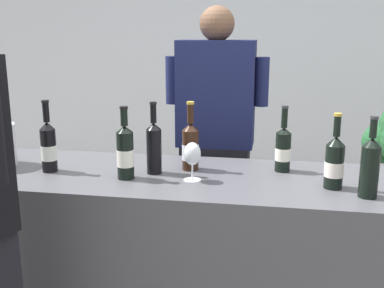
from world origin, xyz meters
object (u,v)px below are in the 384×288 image
at_px(wine_bottle_2, 125,152).
at_px(wine_bottle_5, 370,166).
at_px(wine_bottle_3, 190,146).
at_px(wine_bottle_1, 283,149).
at_px(wine_bottle_4, 154,146).
at_px(wine_bottle_6, 334,162).
at_px(wine_glass, 192,155).
at_px(person_server, 215,158).
at_px(wine_bottle_7, 48,146).

height_order(wine_bottle_2, wine_bottle_5, wine_bottle_5).
distance_m(wine_bottle_2, wine_bottle_3, 0.32).
relative_size(wine_bottle_1, wine_bottle_5, 0.95).
height_order(wine_bottle_2, wine_bottle_4, wine_bottle_4).
bearing_deg(wine_bottle_4, wine_bottle_3, 29.55).
distance_m(wine_bottle_5, wine_bottle_6, 0.15).
distance_m(wine_glass, person_server, 0.77).
relative_size(wine_bottle_3, wine_bottle_5, 1.00).
distance_m(wine_bottle_4, wine_bottle_7, 0.50).
bearing_deg(wine_bottle_5, wine_bottle_4, 169.83).
relative_size(wine_bottle_6, wine_glass, 1.85).
xyz_separation_m(wine_bottle_1, wine_bottle_7, (-1.09, -0.20, 0.01)).
relative_size(wine_bottle_2, wine_bottle_4, 0.98).
distance_m(wine_bottle_5, wine_glass, 0.74).
height_order(wine_bottle_6, person_server, person_server).
bearing_deg(wine_bottle_2, wine_bottle_1, 18.76).
relative_size(wine_bottle_6, wine_bottle_7, 0.94).
distance_m(wine_bottle_1, wine_bottle_5, 0.45).
distance_m(wine_bottle_1, wine_glass, 0.45).
distance_m(wine_bottle_2, wine_bottle_6, 0.91).
relative_size(wine_bottle_3, wine_glass, 1.89).
bearing_deg(wine_bottle_4, person_server, 72.56).
bearing_deg(wine_bottle_6, person_server, 128.87).
bearing_deg(person_server, wine_bottle_2, -112.49).
xyz_separation_m(wine_bottle_2, wine_bottle_5, (1.03, -0.07, 0.01)).
relative_size(wine_bottle_4, wine_bottle_5, 1.02).
relative_size(wine_bottle_1, wine_bottle_4, 0.94).
bearing_deg(wine_bottle_7, wine_bottle_6, -0.82).
xyz_separation_m(wine_bottle_2, wine_glass, (0.30, 0.02, -0.01)).
distance_m(wine_bottle_4, person_server, 0.73).
relative_size(wine_bottle_7, person_server, 0.20).
distance_m(wine_bottle_7, person_server, 1.03).
xyz_separation_m(wine_bottle_1, wine_bottle_5, (0.33, -0.31, 0.02)).
bearing_deg(person_server, wine_bottle_3, -95.12).
bearing_deg(wine_glass, wine_bottle_1, 28.65).
bearing_deg(wine_bottle_6, wine_bottle_7, 179.18).
height_order(wine_bottle_1, wine_bottle_5, wine_bottle_5).
relative_size(wine_bottle_6, person_server, 0.19).
distance_m(wine_bottle_1, person_server, 0.68).
relative_size(wine_bottle_5, wine_glass, 1.90).
bearing_deg(wine_bottle_6, wine_bottle_1, 134.29).
xyz_separation_m(wine_bottle_1, wine_bottle_6, (0.21, -0.21, 0.00)).
relative_size(wine_bottle_4, wine_glass, 1.93).
relative_size(wine_bottle_1, wine_bottle_3, 0.96).
bearing_deg(wine_bottle_6, wine_bottle_3, 165.75).
height_order(wine_bottle_5, person_server, person_server).
distance_m(wine_bottle_4, wine_glass, 0.21).
bearing_deg(wine_glass, wine_bottle_5, -6.82).
height_order(wine_bottle_2, person_server, person_server).
xyz_separation_m(wine_bottle_1, wine_bottle_2, (-0.70, -0.24, 0.01)).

